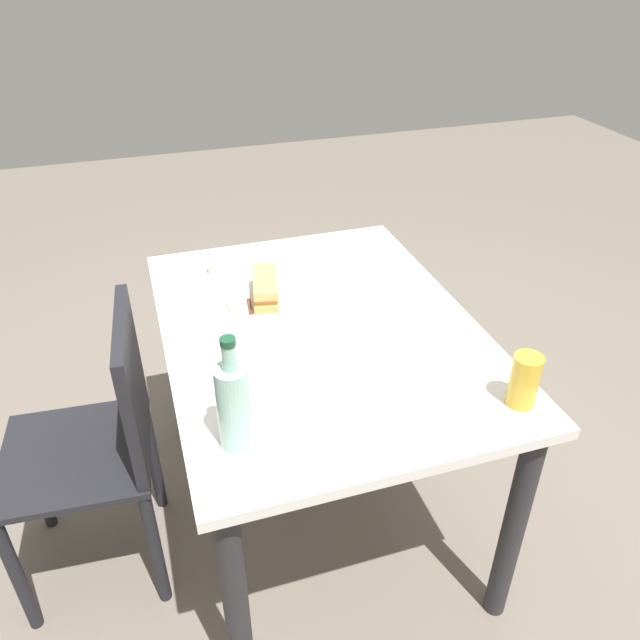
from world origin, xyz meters
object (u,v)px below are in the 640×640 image
at_px(chair_far, 104,438).
at_px(knife_near, 249,300).
at_px(plate_near, 266,300).
at_px(beer_glass, 524,381).
at_px(baguette_sandwich_near, 265,288).
at_px(water_bottle, 234,405).
at_px(dining_table, 320,357).
at_px(olive_bowl, 221,268).

distance_m(chair_far, knife_near, 0.55).
bearing_deg(plate_near, beer_glass, -143.71).
bearing_deg(baguette_sandwich_near, water_bottle, 160.45).
distance_m(plate_near, water_bottle, 0.60).
bearing_deg(dining_table, baguette_sandwich_near, 33.53).
xyz_separation_m(chair_far, baguette_sandwich_near, (0.18, -0.51, 0.29)).
bearing_deg(knife_near, dining_table, -135.73).
bearing_deg(olive_bowl, chair_far, 134.29).
bearing_deg(beer_glass, plate_near, 36.29).
xyz_separation_m(dining_table, knife_near, (0.17, 0.17, 0.13)).
relative_size(dining_table, beer_glass, 8.62).
relative_size(beer_glass, olive_bowl, 1.64).
distance_m(baguette_sandwich_near, knife_near, 0.06).
relative_size(dining_table, olive_bowl, 14.12).
height_order(dining_table, knife_near, knife_near).
distance_m(baguette_sandwich_near, water_bottle, 0.59).
height_order(knife_near, water_bottle, water_bottle).
xyz_separation_m(beer_glass, olive_bowl, (0.86, 0.56, -0.05)).
bearing_deg(chair_far, dining_table, -89.46).
bearing_deg(beer_glass, baguette_sandwich_near, 36.29).
height_order(chair_far, baguette_sandwich_near, chair_far).
xyz_separation_m(water_bottle, beer_glass, (-0.07, -0.66, -0.04)).
height_order(dining_table, water_bottle, water_bottle).
xyz_separation_m(baguette_sandwich_near, beer_glass, (-0.63, -0.46, 0.02)).
bearing_deg(baguette_sandwich_near, dining_table, -146.47).
relative_size(plate_near, knife_near, 1.29).
xyz_separation_m(dining_table, chair_far, (-0.01, 0.62, -0.13)).
height_order(water_bottle, olive_bowl, water_bottle).
xyz_separation_m(dining_table, olive_bowl, (0.40, 0.21, 0.12)).
bearing_deg(dining_table, beer_glass, -142.72).
distance_m(knife_near, water_bottle, 0.58).
bearing_deg(dining_table, knife_near, 44.27).
relative_size(knife_near, olive_bowl, 2.21).
height_order(plate_near, beer_glass, beer_glass).
bearing_deg(olive_bowl, dining_table, -152.54).
xyz_separation_m(dining_table, baguette_sandwich_near, (0.17, 0.11, 0.16)).
relative_size(dining_table, knife_near, 6.40).
height_order(beer_glass, olive_bowl, beer_glass).
distance_m(chair_far, plate_near, 0.59).
bearing_deg(chair_far, beer_glass, -114.88).
relative_size(knife_near, water_bottle, 0.65).
bearing_deg(plate_near, olive_bowl, 22.43).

